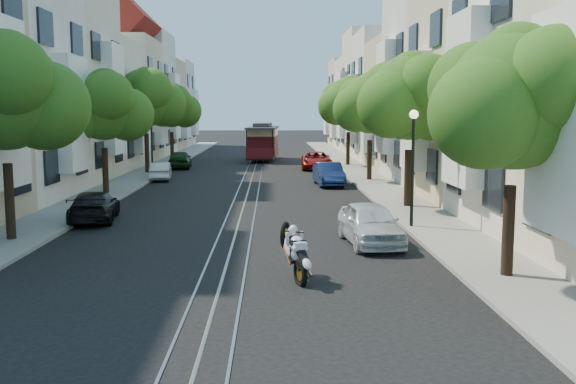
{
  "coord_description": "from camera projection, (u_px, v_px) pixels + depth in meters",
  "views": [
    {
      "loc": [
        1.26,
        -18.69,
        4.22
      ],
      "look_at": [
        1.8,
        2.15,
        1.6
      ],
      "focal_mm": 40.0,
      "sensor_mm": 36.0,
      "label": 1
    }
  ],
  "objects": [
    {
      "name": "lane_line",
      "position": [
        254.0,
        170.0,
        46.8
      ],
      "size": [
        0.08,
        80.0,
        0.01
      ],
      "primitive_type": "cube",
      "color": "tan",
      "rests_on": "ground"
    },
    {
      "name": "tree_e_a",
      "position": [
        517.0,
        104.0,
        15.67
      ],
      "size": [
        4.72,
        3.87,
        6.27
      ],
      "color": "black",
      "rests_on": "ground"
    },
    {
      "name": "townhouses_west",
      "position": [
        88.0,
        99.0,
        45.78
      ],
      "size": [
        7.75,
        72.0,
        11.76
      ],
      "color": "silver",
      "rests_on": "ground"
    },
    {
      "name": "townhouses_east",
      "position": [
        418.0,
        98.0,
        46.37
      ],
      "size": [
        7.75,
        72.0,
        12.0
      ],
      "color": "beige",
      "rests_on": "ground"
    },
    {
      "name": "tree_e_b",
      "position": [
        411.0,
        100.0,
        27.53
      ],
      "size": [
        4.93,
        4.08,
        6.68
      ],
      "color": "black",
      "rests_on": "ground"
    },
    {
      "name": "sidewalk_west",
      "position": [
        155.0,
        169.0,
        46.61
      ],
      "size": [
        2.5,
        80.0,
        0.12
      ],
      "primitive_type": "cube",
      "color": "gray",
      "rests_on": "ground"
    },
    {
      "name": "tree_e_c",
      "position": [
        371.0,
        105.0,
        38.45
      ],
      "size": [
        4.84,
        3.99,
        6.52
      ],
      "color": "black",
      "rests_on": "ground"
    },
    {
      "name": "sidewalk_east",
      "position": [
        353.0,
        169.0,
        46.98
      ],
      "size": [
        2.5,
        80.0,
        0.12
      ],
      "primitive_type": "cube",
      "color": "gray",
      "rests_on": "ground"
    },
    {
      "name": "tree_w_b",
      "position": [
        104.0,
        108.0,
        32.16
      ],
      "size": [
        4.72,
        3.87,
        6.27
      ],
      "color": "black",
      "rests_on": "ground"
    },
    {
      "name": "parked_car_w_far",
      "position": [
        180.0,
        159.0,
        47.9
      ],
      "size": [
        1.85,
        4.04,
        1.34
      ],
      "primitive_type": "imported",
      "rotation": [
        0.0,
        0.0,
        3.21
      ],
      "color": "black",
      "rests_on": "ground"
    },
    {
      "name": "ground",
      "position": [
        254.0,
        170.0,
        46.8
      ],
      "size": [
        200.0,
        200.0,
        0.0
      ],
      "primitive_type": "plane",
      "color": "black",
      "rests_on": "ground"
    },
    {
      "name": "parked_car_e_far",
      "position": [
        316.0,
        161.0,
        47.01
      ],
      "size": [
        2.33,
        4.75,
        1.3
      ],
      "primitive_type": "imported",
      "rotation": [
        0.0,
        0.0,
        -0.04
      ],
      "color": "maroon",
      "rests_on": "ground"
    },
    {
      "name": "tree_w_d",
      "position": [
        172.0,
        107.0,
        53.96
      ],
      "size": [
        4.84,
        3.99,
        6.52
      ],
      "color": "black",
      "rests_on": "ground"
    },
    {
      "name": "rail_slot",
      "position": [
        254.0,
        170.0,
        46.8
      ],
      "size": [
        0.06,
        80.0,
        0.02
      ],
      "primitive_type": "cube",
      "color": "gray",
      "rests_on": "ground"
    },
    {
      "name": "tree_w_a",
      "position": [
        5.0,
        95.0,
        20.22
      ],
      "size": [
        4.93,
        4.08,
        6.68
      ],
      "color": "black",
      "rests_on": "ground"
    },
    {
      "name": "parked_car_e_near",
      "position": [
        370.0,
        223.0,
        20.44
      ],
      "size": [
        1.94,
        4.08,
        1.35
      ],
      "primitive_type": "imported",
      "rotation": [
        0.0,
        0.0,
        0.09
      ],
      "color": "silver",
      "rests_on": "ground"
    },
    {
      "name": "sportbike_rider",
      "position": [
        294.0,
        250.0,
        15.98
      ],
      "size": [
        0.73,
        1.81,
        1.47
      ],
      "rotation": [
        0.0,
        0.0,
        0.32
      ],
      "color": "black",
      "rests_on": "ground"
    },
    {
      "name": "lamp_east",
      "position": [
        413.0,
        150.0,
        22.8
      ],
      "size": [
        0.32,
        0.32,
        4.16
      ],
      "color": "black",
      "rests_on": "ground"
    },
    {
      "name": "tree_e_d",
      "position": [
        349.0,
        103.0,
        49.33
      ],
      "size": [
        5.01,
        4.16,
        6.85
      ],
      "color": "black",
      "rests_on": "ground"
    },
    {
      "name": "rail_right",
      "position": [
        262.0,
        170.0,
        46.81
      ],
      "size": [
        0.06,
        80.0,
        0.02
      ],
      "primitive_type": "cube",
      "color": "gray",
      "rests_on": "ground"
    },
    {
      "name": "tree_w_c",
      "position": [
        146.0,
        99.0,
        42.99
      ],
      "size": [
        5.13,
        4.28,
        7.09
      ],
      "color": "black",
      "rests_on": "ground"
    },
    {
      "name": "cable_car",
      "position": [
        263.0,
        140.0,
        55.55
      ],
      "size": [
        2.87,
        7.81,
        2.95
      ],
      "rotation": [
        0.0,
        0.0,
        -0.06
      ],
      "color": "black",
      "rests_on": "ground"
    },
    {
      "name": "lamp_west",
      "position": [
        152.0,
        134.0,
        40.34
      ],
      "size": [
        0.32,
        0.32,
        4.16
      ],
      "color": "black",
      "rests_on": "ground"
    },
    {
      "name": "rail_left",
      "position": [
        247.0,
        170.0,
        46.79
      ],
      "size": [
        0.06,
        80.0,
        0.02
      ],
      "primitive_type": "cube",
      "color": "gray",
      "rests_on": "ground"
    },
    {
      "name": "parked_car_e_mid",
      "position": [
        329.0,
        174.0,
        36.69
      ],
      "size": [
        1.66,
        4.09,
        1.32
      ],
      "primitive_type": "imported",
      "rotation": [
        0.0,
        0.0,
        0.07
      ],
      "color": "#0E1C47",
      "rests_on": "ground"
    },
    {
      "name": "parked_car_w_mid",
      "position": [
        161.0,
        171.0,
        39.58
      ],
      "size": [
        1.55,
        3.5,
        1.12
      ],
      "primitive_type": "imported",
      "rotation": [
        0.0,
        0.0,
        3.25
      ],
      "color": "silver",
      "rests_on": "ground"
    },
    {
      "name": "parked_car_w_near",
      "position": [
        94.0,
        206.0,
        24.74
      ],
      "size": [
        2.16,
        4.22,
        1.17
      ],
      "primitive_type": "imported",
      "rotation": [
        0.0,
        0.0,
        3.28
      ],
      "color": "black",
      "rests_on": "ground"
    }
  ]
}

